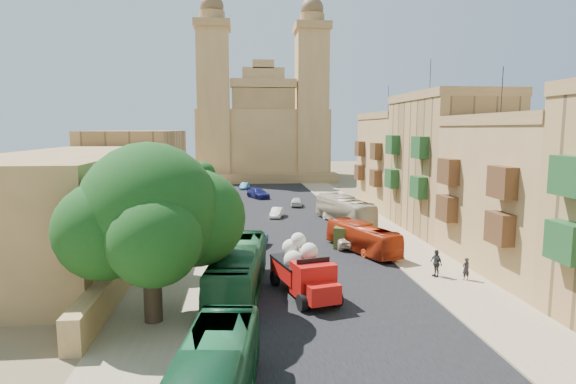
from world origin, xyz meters
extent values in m
plane|color=brown|center=(0.00, 0.00, 0.00)|extent=(260.00, 260.00, 0.00)
cube|color=black|center=(0.00, 30.00, 0.01)|extent=(14.00, 140.00, 0.01)
cube|color=#948061|center=(9.50, 30.00, 0.01)|extent=(5.00, 140.00, 0.01)
cube|color=#948061|center=(-9.50, 30.00, 0.01)|extent=(5.00, 140.00, 0.01)
cube|color=#948061|center=(7.00, 30.00, 0.06)|extent=(0.25, 140.00, 0.12)
cube|color=#948061|center=(-7.00, 30.00, 0.06)|extent=(0.25, 140.00, 0.12)
cube|color=#1D4A23|center=(11.55, 0.92, 4.56)|extent=(0.90, 2.20, 2.00)
cube|color=#1D4A23|center=(11.55, 0.92, 7.92)|extent=(0.90, 2.20, 2.00)
cube|color=#9E7947|center=(16.00, 11.00, 5.25)|extent=(8.00, 14.00, 10.50)
cube|color=olive|center=(16.00, 11.00, 10.90)|extent=(8.20, 14.00, 0.80)
cylinder|color=black|center=(15.00, 13.80, 13.10)|extent=(0.06, 0.06, 3.60)
cube|color=#50311A|center=(11.55, 7.08, 3.99)|extent=(0.90, 2.20, 2.00)
cube|color=#50311A|center=(11.55, 14.92, 3.99)|extent=(0.90, 2.20, 2.00)
cube|color=#50311A|center=(11.55, 7.08, 6.93)|extent=(0.90, 2.20, 2.00)
cube|color=#50311A|center=(11.55, 14.92, 6.93)|extent=(0.90, 2.20, 2.00)
cube|color=#A8804C|center=(16.00, 25.00, 6.50)|extent=(8.00, 14.00, 13.00)
cube|color=olive|center=(16.00, 25.00, 13.40)|extent=(8.20, 14.00, 0.80)
cylinder|color=black|center=(15.00, 27.80, 15.60)|extent=(0.06, 0.06, 3.60)
cube|color=#1D4A23|center=(11.55, 21.08, 4.94)|extent=(0.90, 2.20, 2.00)
cube|color=#1D4A23|center=(11.55, 28.92, 4.94)|extent=(0.90, 2.20, 2.00)
cube|color=#1D4A23|center=(11.55, 21.08, 8.58)|extent=(0.90, 2.20, 2.00)
cube|color=#1D4A23|center=(11.55, 28.92, 8.58)|extent=(0.90, 2.20, 2.00)
cube|color=#9E7947|center=(16.00, 39.00, 5.75)|extent=(8.00, 14.00, 11.50)
cube|color=olive|center=(16.00, 39.00, 11.90)|extent=(8.20, 14.00, 0.80)
cylinder|color=black|center=(15.00, 41.80, 14.10)|extent=(0.06, 0.06, 3.60)
cube|color=#50311A|center=(11.55, 35.08, 4.37)|extent=(0.90, 2.20, 2.00)
cube|color=#50311A|center=(11.55, 42.92, 4.37)|extent=(0.90, 2.20, 2.00)
cube|color=#50311A|center=(11.55, 35.08, 7.59)|extent=(0.90, 2.20, 2.00)
cube|color=#50311A|center=(11.55, 42.92, 7.59)|extent=(0.90, 2.20, 2.00)
cube|color=#9E7947|center=(-12.50, 20.00, 0.90)|extent=(1.00, 40.00, 1.80)
cube|color=olive|center=(-18.00, 18.00, 4.20)|extent=(10.00, 28.00, 8.40)
cube|color=#A8804C|center=(-18.00, 44.00, 5.00)|extent=(10.00, 22.00, 10.00)
cube|color=#9E7947|center=(0.00, 81.00, 7.00)|extent=(26.00, 20.00, 14.00)
cube|color=olive|center=(0.00, 70.50, 0.90)|extent=(28.00, 4.00, 1.80)
cube|color=olive|center=(0.00, 72.20, 10.00)|extent=(12.00, 2.00, 16.00)
cube|color=#9E7947|center=(0.00, 72.20, 18.90)|extent=(12.60, 2.40, 1.60)
cube|color=#9E7947|center=(0.00, 72.20, 20.60)|extent=(8.00, 2.00, 2.40)
cube|color=#9E7947|center=(0.00, 72.20, 22.40)|extent=(4.00, 2.00, 1.60)
cube|color=#9E7947|center=(-9.50, 73.50, 14.50)|extent=(6.00, 6.00, 29.00)
cube|color=olive|center=(-9.50, 73.50, 29.60)|extent=(6.80, 6.80, 1.40)
cylinder|color=olive|center=(-9.50, 73.50, 31.20)|extent=(4.80, 4.80, 1.80)
sphere|color=brown|center=(-9.50, 73.50, 33.00)|extent=(4.40, 4.40, 4.40)
cube|color=#9E7947|center=(9.50, 73.50, 14.50)|extent=(6.00, 6.00, 29.00)
cube|color=olive|center=(9.50, 73.50, 29.60)|extent=(6.80, 6.80, 1.40)
cylinder|color=olive|center=(9.50, 73.50, 31.20)|extent=(4.80, 4.80, 1.80)
sphere|color=brown|center=(9.50, 73.50, 33.00)|extent=(4.40, 4.40, 4.40)
cylinder|color=#34261A|center=(-9.50, 4.00, 1.83)|extent=(0.96, 0.96, 3.65)
sphere|color=black|center=(-9.50, 4.00, 5.96)|extent=(7.30, 7.30, 7.30)
sphere|color=black|center=(-7.19, 5.15, 5.38)|extent=(5.38, 5.38, 5.38)
sphere|color=black|center=(-11.61, 3.14, 5.19)|extent=(5.00, 5.00, 5.00)
sphere|color=black|center=(-8.92, 1.69, 5.00)|extent=(4.61, 4.61, 4.61)
sphere|color=black|center=(-10.56, 6.11, 6.73)|extent=(4.23, 4.23, 4.23)
cylinder|color=#34261A|center=(-10.00, 12.00, 0.94)|extent=(0.44, 0.44, 1.89)
sphere|color=black|center=(-10.00, 12.00, 2.85)|extent=(2.74, 2.74, 2.74)
cylinder|color=#34261A|center=(-10.00, 24.00, 0.99)|extent=(0.44, 0.44, 1.98)
sphere|color=black|center=(-10.00, 24.00, 2.98)|extent=(2.88, 2.88, 2.88)
cylinder|color=#34261A|center=(-10.00, 36.00, 1.21)|extent=(0.44, 0.44, 2.41)
sphere|color=black|center=(-10.00, 36.00, 3.64)|extent=(3.51, 3.51, 3.51)
cylinder|color=#34261A|center=(-10.00, 48.00, 1.26)|extent=(0.44, 0.44, 2.52)
sphere|color=black|center=(-10.00, 48.00, 3.81)|extent=(3.67, 3.67, 3.67)
cube|color=#BA120E|center=(-1.20, 8.25, 1.36)|extent=(3.30, 4.40, 0.98)
cube|color=black|center=(-1.20, 8.25, 1.91)|extent=(3.37, 4.47, 0.13)
cube|color=#BA120E|center=(-0.57, 5.82, 1.47)|extent=(2.68, 2.37, 1.96)
cube|color=#BA120E|center=(-0.25, 4.55, 1.04)|extent=(2.12, 1.73, 1.09)
cube|color=black|center=(-0.57, 5.82, 2.24)|extent=(2.03, 0.62, 0.98)
cylinder|color=black|center=(-1.39, 4.60, 0.49)|extent=(0.61, 1.05, 0.98)
cylinder|color=black|center=(0.73, 5.14, 0.49)|extent=(0.61, 1.05, 0.98)
cylinder|color=black|center=(-2.58, 9.25, 0.49)|extent=(0.61, 1.05, 0.98)
cylinder|color=black|center=(-0.47, 9.79, 0.49)|extent=(0.61, 1.05, 0.98)
sphere|color=beige|center=(-1.56, 7.48, 2.18)|extent=(1.20, 1.20, 1.20)
sphere|color=beige|center=(-0.59, 8.07, 2.18)|extent=(1.20, 1.20, 1.20)
sphere|color=beige|center=(-1.36, 8.88, 2.18)|extent=(1.20, 1.20, 1.20)
sphere|color=beige|center=(-1.65, 8.25, 2.78)|extent=(1.09, 1.09, 1.09)
sphere|color=beige|center=(-0.58, 7.39, 2.73)|extent=(1.09, 1.09, 1.09)
sphere|color=beige|center=(-1.17, 8.15, 3.27)|extent=(0.98, 0.98, 0.98)
cube|color=#444F1D|center=(4.79, 20.00, 0.93)|extent=(3.40, 4.91, 1.86)
cylinder|color=black|center=(3.42, 18.83, 0.37)|extent=(0.53, 0.80, 0.75)
cylinder|color=black|center=(5.08, 18.22, 0.37)|extent=(0.53, 0.80, 0.75)
cylinder|color=black|center=(4.51, 21.78, 0.37)|extent=(0.53, 0.80, 0.75)
cylinder|color=black|center=(6.16, 21.17, 0.37)|extent=(0.53, 0.80, 0.75)
imported|color=#1F5E32|center=(-4.95, 7.63, 1.58)|extent=(4.00, 11.60, 3.16)
imported|color=#AC2D0E|center=(5.35, 17.22, 1.20)|extent=(4.74, 8.80, 2.40)
imported|color=#BDAD8D|center=(6.50, 29.24, 1.49)|extent=(4.69, 10.95, 2.97)
imported|color=teal|center=(-3.63, 19.45, 0.68)|extent=(3.02, 4.31, 1.36)
imported|color=white|center=(-0.50, 33.88, 0.56)|extent=(2.04, 3.59, 1.12)
imported|color=beige|center=(4.61, 19.35, 0.65)|extent=(2.52, 4.84, 1.30)
imported|color=#121452|center=(-2.05, 49.90, 0.71)|extent=(3.81, 5.31, 1.43)
imported|color=beige|center=(2.73, 41.62, 0.61)|extent=(1.92, 3.76, 1.23)
imported|color=#3C8EC3|center=(-3.94, 60.91, 0.55)|extent=(1.89, 3.50, 1.10)
imported|color=black|center=(10.46, 9.07, 0.78)|extent=(0.65, 0.50, 1.57)
imported|color=#323234|center=(8.75, 10.04, 0.97)|extent=(0.76, 1.22, 1.93)
camera|label=1|loc=(-4.84, -21.30, 10.25)|focal=30.00mm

